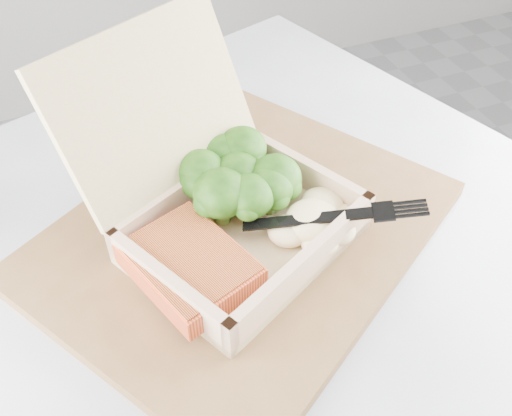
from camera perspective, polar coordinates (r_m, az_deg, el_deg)
name	(u,v)px	position (r m, az deg, el deg)	size (l,w,h in m)	color
cafe_table	(245,391)	(0.70, -1.11, -17.84)	(1.01, 1.01, 0.73)	black
serving_tray	(242,232)	(0.58, -1.40, -2.38)	(0.39, 0.31, 0.02)	brown
takeout_container	(215,192)	(0.54, -4.15, 1.59)	(0.28, 0.29, 0.18)	tan
salmon_fillet	(189,266)	(0.51, -6.67, -5.76)	(0.09, 0.11, 0.02)	orange
broccoli_pile	(238,180)	(0.57, -1.78, 2.82)	(0.13, 0.13, 0.05)	#39771A
mashed_potatoes	(313,220)	(0.55, 5.69, -1.25)	(0.09, 0.08, 0.03)	beige
plastic_fork	(283,219)	(0.53, 2.71, -1.09)	(0.17, 0.09, 0.02)	black
receipt	(170,129)	(0.73, -8.63, 7.84)	(0.07, 0.13, 0.00)	white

